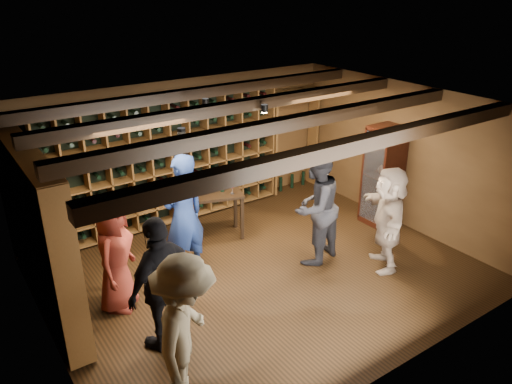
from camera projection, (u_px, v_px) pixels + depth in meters
ground at (263, 272)px, 7.51m from camera, size 6.00×6.00×0.00m
room_shell at (261, 114)px, 6.59m from camera, size 6.00×6.00×6.00m
wine_rack_back at (160, 163)px, 8.55m from camera, size 4.65×0.30×2.20m
wine_rack_left at (40, 234)px, 6.21m from camera, size 0.30×2.65×2.20m
crate_shelf at (295, 115)px, 9.90m from camera, size 1.20×0.32×2.07m
display_cabinet at (382, 177)px, 8.74m from camera, size 0.55×0.50×1.75m
man_blue_shirt at (184, 216)px, 7.14m from camera, size 0.76×0.57×1.88m
man_grey_suit at (315, 207)px, 7.49m from camera, size 1.03×0.89×1.82m
guest_red_floral at (115, 255)px, 6.44m from camera, size 0.87×0.91×1.57m
guest_woman_black at (161, 283)px, 5.74m from camera, size 1.08×0.76×1.70m
guest_khaki at (186, 334)px, 4.89m from camera, size 1.20×1.28×1.74m
guest_beige at (388, 218)px, 7.37m from camera, size 1.24×1.50×1.61m
tasting_table at (210, 198)px, 8.26m from camera, size 1.17×0.83×1.08m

